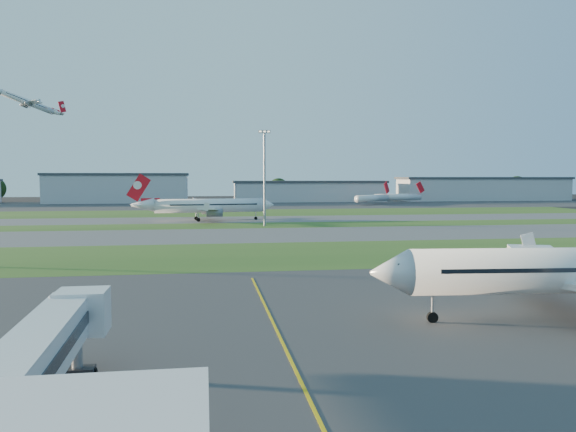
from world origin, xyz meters
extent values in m
plane|color=black|center=(0.00, 0.00, 0.00)|extent=(700.00, 700.00, 0.00)
cube|color=#333335|center=(0.00, 0.00, 0.01)|extent=(300.00, 70.00, 0.01)
cube|color=#284E1A|center=(0.00, 52.00, 0.01)|extent=(300.00, 34.00, 0.01)
cube|color=#515154|center=(0.00, 85.00, 0.01)|extent=(300.00, 32.00, 0.01)
cube|color=#284E1A|center=(0.00, 110.00, 0.01)|extent=(300.00, 18.00, 0.01)
cube|color=#515154|center=(0.00, 132.00, 0.01)|extent=(300.00, 26.00, 0.01)
cube|color=#284E1A|center=(0.00, 165.00, 0.01)|extent=(300.00, 40.00, 0.01)
cube|color=#333335|center=(0.00, 225.00, 0.01)|extent=(400.00, 80.00, 0.01)
cube|color=gold|center=(5.00, 0.00, 0.00)|extent=(0.25, 60.00, 0.02)
cube|color=silver|center=(-9.80, -14.00, 4.00)|extent=(3.44, 24.08, 2.60)
cube|color=black|center=(-9.80, -14.00, 4.00)|extent=(3.59, 24.08, 0.80)
cube|color=silver|center=(-9.50, -2.60, 4.00)|extent=(3.40, 3.00, 3.00)
cylinder|color=gray|center=(-9.50, -4.50, 1.60)|extent=(0.70, 0.70, 3.20)
cube|color=black|center=(-9.50, -4.50, 0.35)|extent=(2.20, 1.20, 0.70)
cube|color=silver|center=(35.68, 13.03, 4.12)|extent=(10.07, 17.43, 1.72)
cylinder|color=gray|center=(33.82, 10.72, 2.90)|extent=(4.87, 2.93, 2.56)
cylinder|color=silver|center=(0.53, 129.12, 4.60)|extent=(33.11, 7.91, 4.16)
cube|color=red|center=(-20.14, 126.73, 10.18)|extent=(7.10, 1.20, 8.29)
cube|color=silver|center=(-1.57, 137.70, 4.05)|extent=(10.39, 17.11, 1.69)
cube|color=silver|center=(0.45, 120.29, 4.05)|extent=(7.00, 16.92, 1.69)
cylinder|color=gray|center=(0.34, 135.49, 2.85)|extent=(4.86, 3.03, 2.52)
cylinder|color=gray|center=(1.80, 122.87, 2.85)|extent=(4.86, 3.03, 2.52)
cylinder|color=silver|center=(-80.00, 229.78, 47.14)|extent=(21.34, 13.45, 2.88)
cube|color=red|center=(-67.36, 236.69, 51.01)|extent=(4.44, 2.59, 5.74)
cube|color=silver|center=(-76.42, 224.82, 46.76)|extent=(10.22, 10.67, 1.17)
cube|color=silver|center=(-82.25, 235.46, 46.76)|extent=(6.19, 11.87, 1.17)
cylinder|color=gray|center=(-78.22, 225.74, 45.93)|extent=(3.63, 3.06, 1.74)
cylinder|color=gray|center=(-82.44, 233.45, 45.93)|extent=(3.63, 3.06, 1.74)
cylinder|color=silver|center=(77.74, 214.40, 3.20)|extent=(21.77, 19.41, 3.20)
cube|color=red|center=(87.58, 222.89, 8.00)|extent=(4.11, 3.61, 6.16)
cylinder|color=silver|center=(94.87, 226.99, 3.20)|extent=(26.10, 8.48, 3.20)
cube|color=red|center=(107.59, 229.66, 8.00)|extent=(5.13, 1.36, 6.16)
cylinder|color=gray|center=(15.00, 108.00, 12.50)|extent=(0.60, 0.60, 25.00)
cube|color=gray|center=(15.00, 108.00, 25.40)|extent=(3.20, 0.50, 0.80)
cube|color=#FFF2CC|center=(15.00, 108.00, 25.40)|extent=(2.80, 0.70, 0.35)
cube|color=#ADAFB6|center=(-45.00, 255.00, 7.00)|extent=(70.00, 22.00, 14.00)
cube|color=#383A3F|center=(-45.00, 255.00, 14.60)|extent=(71.40, 23.00, 1.20)
cube|color=#ADAFB6|center=(55.00, 255.00, 5.00)|extent=(80.00, 22.00, 10.00)
cube|color=#383A3F|center=(55.00, 255.00, 10.60)|extent=(81.60, 23.00, 1.20)
cube|color=#ADAFB6|center=(155.00, 255.00, 6.00)|extent=(95.00, 22.00, 12.00)
cube|color=#383A3F|center=(155.00, 255.00, 12.60)|extent=(96.90, 23.00, 1.20)
cylinder|color=black|center=(-20.00, 266.00, 1.80)|extent=(1.00, 1.00, 3.60)
sphere|color=black|center=(-20.00, 266.00, 5.85)|extent=(9.90, 9.90, 9.90)
cylinder|color=black|center=(40.00, 269.00, 2.10)|extent=(1.00, 1.00, 4.20)
sphere|color=black|center=(40.00, 269.00, 6.83)|extent=(11.55, 11.55, 11.55)
cylinder|color=black|center=(115.00, 267.00, 1.90)|extent=(1.00, 1.00, 3.80)
sphere|color=black|center=(115.00, 267.00, 6.17)|extent=(10.45, 10.45, 10.45)
cylinder|color=black|center=(185.00, 271.00, 2.30)|extent=(1.00, 1.00, 4.60)
sphere|color=black|center=(185.00, 271.00, 7.48)|extent=(12.65, 12.65, 12.65)
camera|label=1|loc=(-1.05, -42.50, 13.30)|focal=35.00mm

